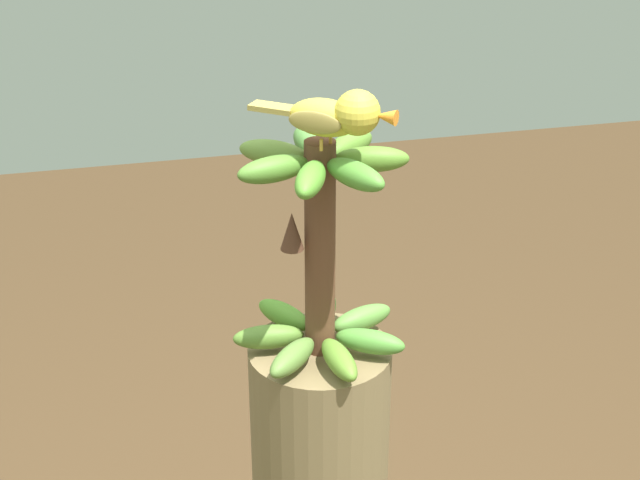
% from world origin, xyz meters
% --- Properties ---
extents(banana_bunch, '(0.28, 0.28, 0.36)m').
position_xyz_m(banana_bunch, '(-0.00, -0.00, 1.37)').
color(banana_bunch, brown).
rests_on(banana_bunch, banana_tree).
extents(perched_bird, '(0.19, 0.16, 0.09)m').
position_xyz_m(perched_bird, '(0.02, -0.04, 1.59)').
color(perched_bird, '#C68933').
rests_on(perched_bird, banana_bunch).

